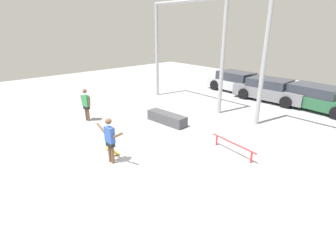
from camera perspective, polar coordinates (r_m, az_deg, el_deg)
ground_plane at (r=9.58m, az=-6.58°, el=-6.35°), size 36.00×36.00×0.00m
skateboarder at (r=8.87m, az=-12.53°, el=-2.62°), size 1.36×0.24×1.61m
skateboard at (r=9.94m, az=-12.10°, el=-5.23°), size 0.84×0.29×0.08m
grind_box at (r=12.47m, az=-0.26°, el=1.71°), size 2.16×0.73×0.48m
grind_rail at (r=9.80m, az=14.00°, el=-4.03°), size 2.04×0.34×0.44m
canopy_support_left at (r=15.28m, az=3.95°, el=17.56°), size 5.34×0.20×5.64m
canopy_support_right at (r=11.42m, az=32.03°, el=13.26°), size 5.34×0.20×5.64m
parked_car_silver at (r=19.04m, az=14.73°, el=9.21°), size 4.39×2.03×1.36m
parked_car_grey at (r=17.40m, az=21.43°, el=7.31°), size 4.37×2.09×1.33m
parked_car_green at (r=16.60m, az=29.63°, el=5.32°), size 4.74×2.29×1.31m
bystander at (r=13.19m, az=-17.41°, el=4.70°), size 0.66×0.27×1.58m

